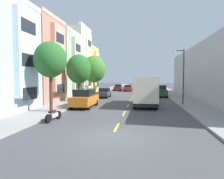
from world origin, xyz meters
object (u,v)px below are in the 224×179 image
parked_hatchback_charcoal (104,93)px  parked_hatchback_white (155,89)px  delivery_box_truck (145,89)px  parked_suv_forest (160,91)px  street_lamp (182,72)px  moving_red_sedan (128,88)px  street_tree_second (79,69)px  parked_hatchback_burgundy (118,87)px  street_tree_nearest (50,60)px  street_tree_third (94,69)px  parked_motorcycle (54,115)px  parked_suv_orange (85,98)px

parked_hatchback_charcoal → parked_hatchback_white: (8.75, 13.48, 0.00)m
delivery_box_truck → parked_hatchback_charcoal: (-6.23, 8.47, -1.08)m
parked_suv_forest → street_lamp: bearing=-81.3°
parked_hatchback_charcoal → moving_red_sedan: parked_hatchback_charcoal is taller
street_tree_second → parked_hatchback_burgundy: size_ratio=1.47×
parked_hatchback_white → moving_red_sedan: parked_hatchback_white is taller
street_lamp → moving_red_sedan: 24.99m
street_tree_second → street_tree_nearest: bearing=-90.0°
delivery_box_truck → street_tree_third: bearing=129.9°
street_tree_second → parked_motorcycle: 11.83m
parked_suv_orange → moving_red_sedan: 26.89m
street_lamp → moving_red_sedan: bearing=108.2°
street_tree_nearest → parked_hatchback_white: 30.25m
street_tree_second → parked_motorcycle: street_tree_second is taller
parked_hatchback_burgundy → parked_hatchback_charcoal: bearing=-90.3°
delivery_box_truck → parked_suv_forest: 11.38m
parked_suv_orange → street_tree_third: bearing=99.3°
moving_red_sedan → parked_motorcycle: bearing=-95.0°
delivery_box_truck → parked_hatchback_charcoal: 10.57m
moving_red_sedan → street_tree_third: bearing=-107.5°
street_tree_nearest → parked_suv_orange: street_tree_nearest is taller
street_tree_second → moving_red_sedan: bearing=78.5°
parked_suv_forest → parked_motorcycle: 22.21m
parked_hatchback_burgundy → parked_suv_forest: (8.70, -15.09, 0.23)m
street_tree_third → parked_suv_orange: 12.83m
parked_suv_forest → parked_suv_orange: bearing=-123.3°
parked_hatchback_charcoal → street_lamp: bearing=-36.4°
parked_hatchback_burgundy → parked_suv_forest: 17.42m
delivery_box_truck → street_tree_nearest: bearing=-143.6°
parked_motorcycle → parked_hatchback_burgundy: bearing=89.3°
parked_suv_orange → parked_suv_forest: 16.02m
parked_suv_orange → moving_red_sedan: parked_suv_orange is taller
street_tree_third → street_tree_second: bearing=-90.0°
parked_suv_orange → parked_hatchback_charcoal: bearing=90.1°
street_tree_nearest → street_lamp: bearing=29.2°
parked_hatchback_charcoal → parked_motorcycle: 17.67m
delivery_box_truck → street_tree_second: bearing=167.1°
moving_red_sedan → parked_hatchback_burgundy: bearing=145.6°
parked_hatchback_white → parked_motorcycle: 32.44m
parked_suv_orange → parked_motorcycle: parked_suv_orange is taller
parked_hatchback_burgundy → parked_suv_forest: bearing=-60.0°
parked_hatchback_charcoal → parked_motorcycle: parked_hatchback_charcoal is taller
parked_suv_forest → delivery_box_truck: bearing=-103.1°
parked_suv_orange → parked_motorcycle: 6.88m
parked_suv_forest → moving_red_sedan: size_ratio=1.07×
street_tree_third → street_lamp: (12.33, -8.99, -0.78)m
street_tree_third → parked_hatchback_charcoal: 4.46m
street_tree_second → parked_hatchback_white: bearing=61.9°
street_tree_third → moving_red_sedan: (4.60, 14.58, -3.77)m
parked_suv_forest → moving_red_sedan: 14.72m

